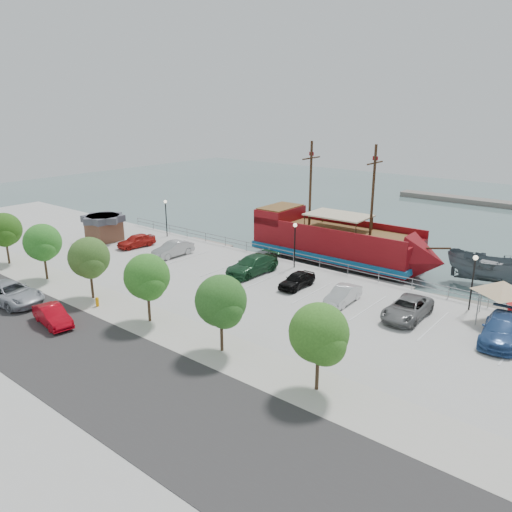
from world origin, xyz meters
The scene contains 31 objects.
ground centered at (0.00, 0.00, -1.00)m, with size 160.00×160.00×0.00m, color #4C6865.
land_slab centered at (0.00, -21.00, -0.60)m, with size 100.00×58.00×1.20m, color #B5B5B4.
street centered at (0.00, -16.00, 0.01)m, with size 100.00×8.00×0.04m, color #302E2E.
sidewalk centered at (0.00, -10.00, 0.01)m, with size 100.00×4.00×0.05m, color #B9B3A3.
seawall_railing centered at (0.00, 7.80, 0.53)m, with size 50.00×0.06×1.00m.
pirate_ship centered at (2.05, 13.04, 1.14)m, with size 20.32×6.09×12.76m.
patrol_boat centered at (15.03, 15.45, 0.47)m, with size 2.86×7.59×2.94m, color #4E575D.
dock_west centered at (-14.09, 9.20, -0.82)m, with size 6.23×1.78×0.36m, color gray.
dock_mid centered at (7.21, 9.20, -0.82)m, with size 6.42×1.83×0.37m, color gray.
dock_east centered at (16.01, 9.20, -0.78)m, with size 7.54×2.15×0.43m, color slate.
shed centered at (-22.09, 0.87, 1.54)m, with size 3.62×3.62×2.90m.
canopy_tent centered at (18.28, 5.53, 3.11)m, with size 4.99×4.99×3.57m.
street_van centered at (-12.03, -14.60, 0.82)m, with size 2.73×5.92×1.65m, color #A7ACB5.
street_sedan centered at (-5.82, -14.63, 0.68)m, with size 1.44×4.14×1.36m, color #B60412.
fire_hydrant centered at (-6.20, -10.80, 0.42)m, with size 0.27×0.27×0.77m.
lamp_post_left centered at (-18.00, 6.50, 2.94)m, with size 0.36×0.36×4.28m.
lamp_post_mid centered at (0.00, 6.50, 2.94)m, with size 0.36×0.36×4.28m.
lamp_post_right centered at (16.00, 6.50, 2.94)m, with size 0.36×0.36×4.28m.
tree_a centered at (-21.85, -10.07, 3.30)m, with size 3.30×3.20×5.00m.
tree_b centered at (-14.85, -10.07, 3.30)m, with size 3.30×3.20×5.00m.
tree_c centered at (-7.85, -10.07, 3.30)m, with size 3.30×3.20×5.00m.
tree_d centered at (-0.85, -10.07, 3.30)m, with size 3.30×3.20×5.00m.
tree_e centered at (6.15, -10.07, 3.30)m, with size 3.30×3.20×5.00m.
tree_f centered at (13.15, -10.07, 3.30)m, with size 3.30×3.20×5.00m.
parked_car_a centered at (-17.16, 1.46, 0.71)m, with size 1.68×4.17×1.42m, color #B41B16.
parked_car_b centered at (-11.58, 1.69, 0.74)m, with size 1.57×4.52×1.49m, color #ABABAB.
parked_car_d centered at (-1.93, 2.59, 0.82)m, with size 2.31×5.67×1.65m, color #1B4727.
parked_car_e centered at (3.23, 2.25, 0.66)m, with size 1.56×3.89×1.32m, color black.
parked_car_f centered at (7.95, 1.68, 0.66)m, with size 1.40×4.02×1.32m, color silver.
parked_car_g centered at (12.95, 2.14, 0.72)m, with size 2.40×5.20×1.44m, color slate.
parked_car_h centered at (19.18, 2.50, 0.80)m, with size 2.24×5.51×1.60m, color #2A4B83.
Camera 1 is at (25.43, -30.51, 14.95)m, focal length 35.00 mm.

